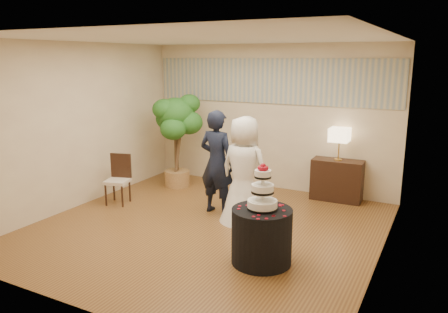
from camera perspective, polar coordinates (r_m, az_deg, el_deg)
The scene contains 15 objects.
floor at distance 6.75m, azimuth -2.36°, elevation -9.31°, with size 5.00×5.00×0.00m, color brown.
ceiling at distance 6.26m, azimuth -2.60°, elevation 15.17°, with size 5.00×5.00×0.00m, color white.
wall_back at distance 8.58m, azimuth 5.94°, elevation 5.11°, with size 5.00×0.06×2.80m, color beige.
wall_front at distance 4.43m, azimuth -18.90°, elevation -2.83°, with size 5.00×0.06×2.80m, color beige.
wall_left at distance 7.90m, azimuth -18.42°, elevation 3.85°, with size 0.06×5.00×2.80m, color beige.
wall_right at distance 5.56m, azimuth 20.42°, elevation 0.16°, with size 0.06×5.00×2.80m, color beige.
mural_border at distance 8.50m, azimuth 6.00°, elevation 9.77°, with size 4.90×0.02×0.85m, color #A0A597.
groom at distance 7.14m, azimuth -0.92°, elevation -0.77°, with size 0.63×0.41×1.73m, color black.
bride at distance 6.79m, azimuth 2.64°, elevation -1.73°, with size 0.82×0.77×1.68m, color white.
cake_table at distance 5.58m, azimuth 4.94°, elevation -10.31°, with size 0.76×0.76×0.71m, color black.
wedding_cake at distance 5.36m, azimuth 5.07°, elevation -3.93°, with size 0.38×0.38×0.58m, color white, non-canonical shape.
console at distance 8.17m, azimuth 14.53°, elevation -3.00°, with size 0.90×0.40×0.75m, color black.
table_lamp at distance 8.02m, azimuth 14.79°, elevation 1.57°, with size 0.34×0.34×0.58m, color beige, non-canonical shape.
ficus_tree at distance 8.68m, azimuth -6.27°, elevation 2.12°, with size 0.90×0.90×1.88m, color #26621F, non-canonical shape.
side_chair at distance 7.92m, azimuth -13.77°, elevation -2.97°, with size 0.40×0.42×0.87m, color black, non-canonical shape.
Camera 1 is at (3.14, -5.41, 2.54)m, focal length 35.00 mm.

